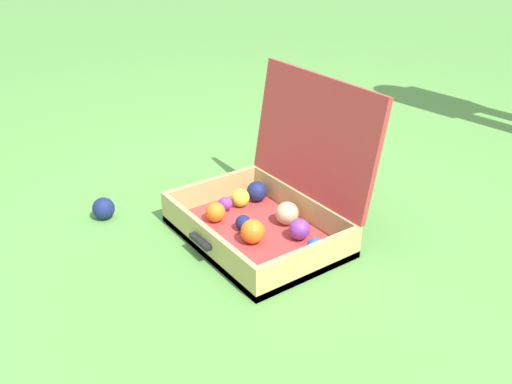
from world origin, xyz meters
The scene contains 3 objects.
ground_plane centered at (0.00, 0.00, 0.00)m, with size 16.00×16.00×0.00m, color #569342.
open_suitcase centered at (-0.05, 0.01, 0.12)m, with size 0.59×0.52×0.54m.
stray_ball_on_grass centered at (-0.49, -0.44, 0.04)m, with size 0.08×0.08×0.08m, color navy.
Camera 1 is at (1.30, -1.02, 1.03)m, focal length 38.94 mm.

